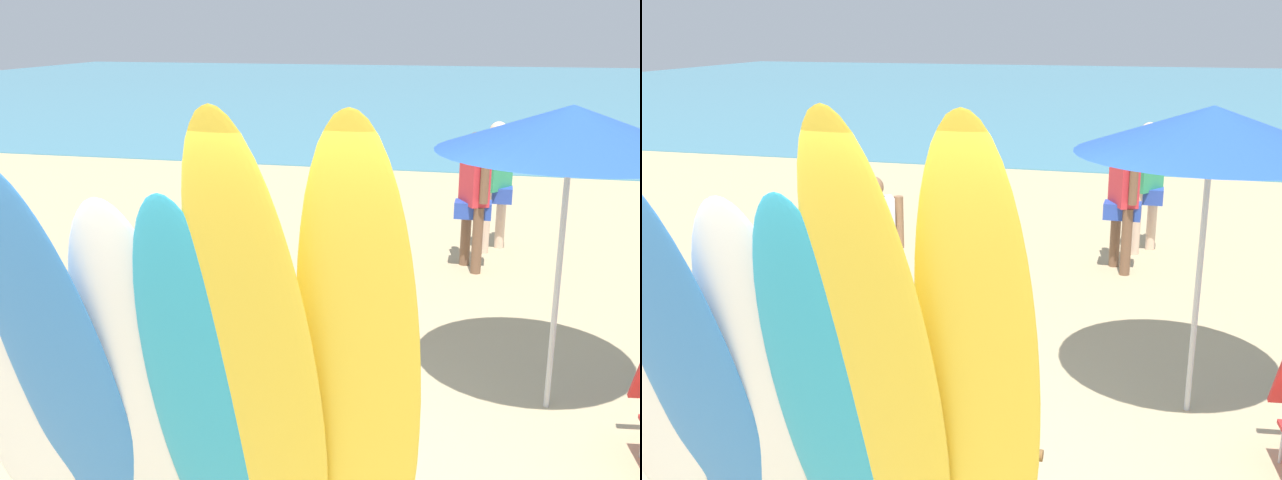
% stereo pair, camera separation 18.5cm
% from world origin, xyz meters
% --- Properties ---
extents(ground, '(60.00, 60.00, 0.00)m').
position_xyz_m(ground, '(0.00, 14.00, 0.00)').
color(ground, tan).
extents(ocean_water, '(60.00, 40.00, 0.02)m').
position_xyz_m(ocean_water, '(0.00, 31.45, 0.01)').
color(ocean_water, teal).
rests_on(ocean_water, ground).
extents(surfboard_rack, '(2.21, 0.07, 0.73)m').
position_xyz_m(surfboard_rack, '(0.00, 0.00, 0.54)').
color(surfboard_rack, brown).
rests_on(surfboard_rack, ground).
extents(surfboard_blue_1, '(0.54, 0.92, 2.37)m').
position_xyz_m(surfboard_blue_1, '(-0.52, -0.59, 1.18)').
color(surfboard_blue_1, '#337AD1').
rests_on(surfboard_blue_1, ground).
extents(surfboard_white_2, '(0.61, 0.75, 2.21)m').
position_xyz_m(surfboard_white_2, '(-0.16, -0.50, 1.10)').
color(surfboard_white_2, white).
rests_on(surfboard_white_2, ground).
extents(surfboard_teal_3, '(0.51, 0.79, 2.26)m').
position_xyz_m(surfboard_teal_3, '(0.17, -0.56, 1.13)').
color(surfboard_teal_3, '#289EC6').
rests_on(surfboard_teal_3, ground).
extents(surfboard_yellow_4, '(0.63, 0.94, 2.61)m').
position_xyz_m(surfboard_yellow_4, '(0.48, -0.63, 1.31)').
color(surfboard_yellow_4, yellow).
rests_on(surfboard_yellow_4, ground).
extents(surfboard_yellow_5, '(0.55, 0.76, 2.60)m').
position_xyz_m(surfboard_yellow_5, '(0.90, -0.56, 1.30)').
color(surfboard_yellow_5, yellow).
rests_on(surfboard_yellow_5, ground).
extents(beachgoer_near_rack, '(0.50, 0.36, 1.50)m').
position_xyz_m(beachgoer_near_rack, '(-0.99, 2.95, 0.87)').
color(beachgoer_near_rack, '#9E704C').
rests_on(beachgoer_near_rack, ground).
extents(beachgoer_midbeach, '(0.44, 0.54, 1.69)m').
position_xyz_m(beachgoer_midbeach, '(1.42, 6.21, 0.97)').
color(beachgoer_midbeach, beige).
rests_on(beachgoer_midbeach, ground).
extents(beachgoer_strolling, '(0.43, 0.58, 1.67)m').
position_xyz_m(beachgoer_strolling, '(1.18, 5.35, 0.96)').
color(beachgoer_strolling, brown).
rests_on(beachgoer_strolling, ground).
extents(beach_umbrella, '(1.90, 1.90, 2.33)m').
position_xyz_m(beach_umbrella, '(1.92, 2.03, 2.16)').
color(beach_umbrella, silver).
rests_on(beach_umbrella, ground).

